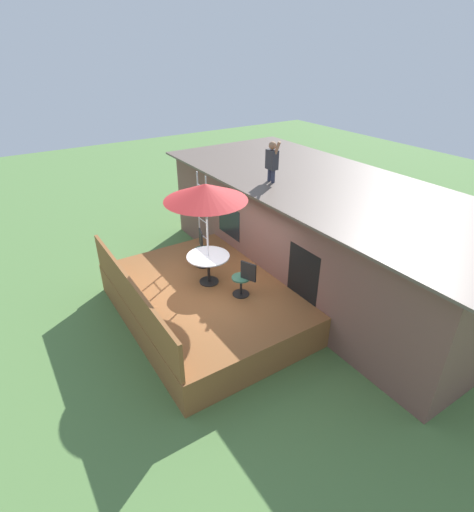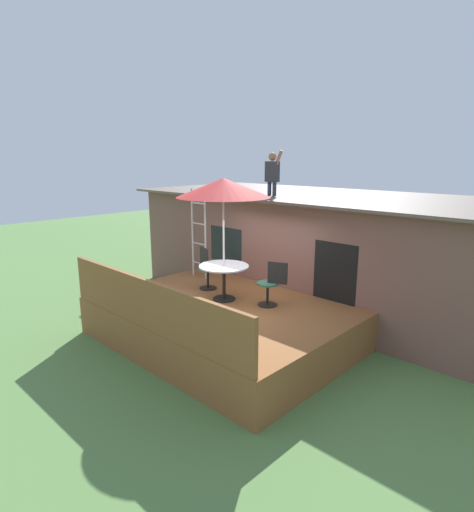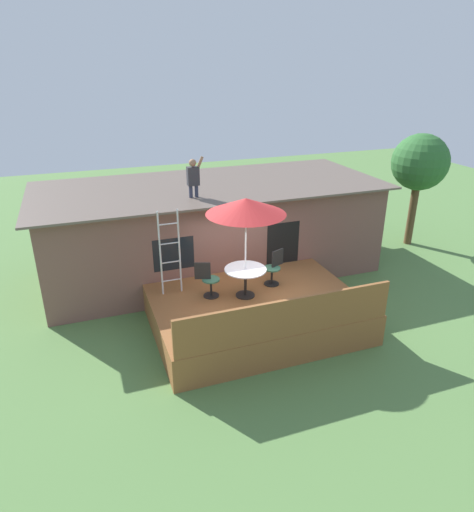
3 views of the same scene
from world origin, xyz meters
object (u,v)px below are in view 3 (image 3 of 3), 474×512
(step_ladder, at_px, (170,253))
(patio_chair_left, at_px, (208,280))
(patio_table, at_px, (245,275))
(person_figure, at_px, (193,175))
(patio_umbrella, at_px, (246,206))
(patio_chair_right, at_px, (274,268))
(backyard_tree, at_px, (420,163))

(step_ladder, distance_m, patio_chair_left, 1.15)
(patio_table, relative_size, person_figure, 0.94)
(patio_umbrella, xyz_separation_m, patio_chair_left, (-0.88, 0.30, -1.89))
(person_figure, distance_m, patio_chair_left, 2.96)
(person_figure, bearing_deg, patio_umbrella, -74.80)
(patio_table, xyz_separation_m, patio_chair_right, (0.95, 0.39, -0.13))
(patio_umbrella, bearing_deg, backyard_tree, 22.36)
(step_ladder, height_order, patio_chair_left, step_ladder)
(person_figure, distance_m, backyard_tree, 8.37)
(patio_chair_right, bearing_deg, step_ladder, -31.03)
(patio_table, distance_m, step_ladder, 1.94)
(patio_umbrella, bearing_deg, patio_chair_left, 161.16)
(person_figure, bearing_deg, patio_chair_right, -50.56)
(patio_table, bearing_deg, backyard_tree, 22.36)
(patio_chair_right, height_order, backyard_tree, backyard_tree)
(patio_chair_left, bearing_deg, step_ladder, 167.52)
(patio_umbrella, xyz_separation_m, person_figure, (-0.63, 2.32, 0.26))
(step_ladder, xyz_separation_m, person_figure, (1.06, 1.53, 1.51))
(step_ladder, bearing_deg, patio_chair_right, -8.59)
(patio_table, bearing_deg, patio_umbrella, 0.00)
(patio_chair_right, bearing_deg, patio_umbrella, 0.00)
(step_ladder, bearing_deg, backyard_tree, 14.18)
(person_figure, height_order, backyard_tree, backyard_tree)
(patio_umbrella, bearing_deg, step_ladder, 154.86)
(patio_table, relative_size, patio_umbrella, 0.41)
(person_figure, height_order, patio_chair_right, person_figure)
(patio_table, distance_m, patio_chair_right, 1.04)
(backyard_tree, bearing_deg, patio_umbrella, -157.64)
(patio_chair_right, xyz_separation_m, backyard_tree, (6.74, 2.77, 1.72))
(patio_umbrella, xyz_separation_m, backyard_tree, (7.69, 3.16, -0.17))
(patio_umbrella, distance_m, step_ladder, 2.25)
(person_figure, relative_size, patio_chair_right, 1.21)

